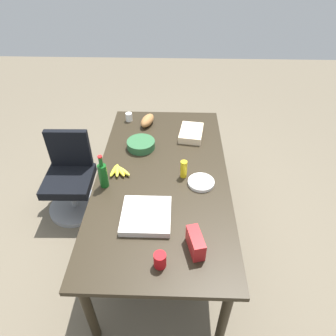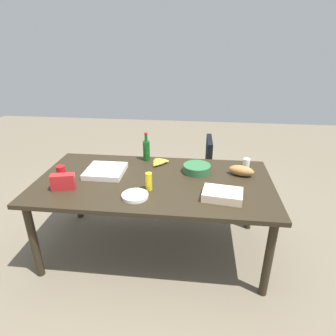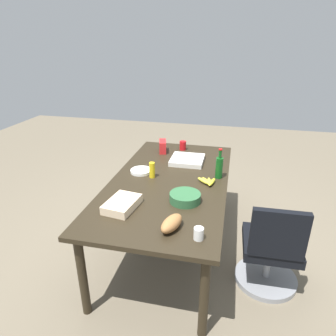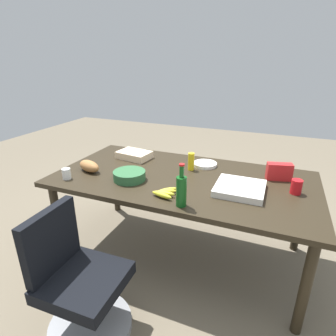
# 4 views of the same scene
# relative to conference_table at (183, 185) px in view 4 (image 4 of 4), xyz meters

# --- Properties ---
(ground_plane) EXTENTS (10.00, 10.00, 0.00)m
(ground_plane) POSITION_rel_conference_table_xyz_m (0.00, 0.00, -0.72)
(ground_plane) COLOR #706451
(conference_table) EXTENTS (2.17, 1.13, 0.79)m
(conference_table) POSITION_rel_conference_table_xyz_m (0.00, 0.00, 0.00)
(conference_table) COLOR black
(conference_table) RESTS_ON ground
(office_chair) EXTENTS (0.56, 0.56, 0.88)m
(office_chair) POSITION_rel_conference_table_xyz_m (-0.36, -0.98, -0.38)
(office_chair) COLOR gray
(office_chair) RESTS_ON ground
(salad_bowl) EXTENTS (0.31, 0.31, 0.08)m
(salad_bowl) POSITION_rel_conference_table_xyz_m (-0.39, -0.22, 0.11)
(salad_bowl) COLOR #2D6138
(salad_bowl) RESTS_ON conference_table
(paper_plate_stack) EXTENTS (0.23, 0.23, 0.03)m
(paper_plate_stack) POSITION_rel_conference_table_xyz_m (0.11, 0.33, 0.09)
(paper_plate_stack) COLOR white
(paper_plate_stack) RESTS_ON conference_table
(sheet_cake) EXTENTS (0.35, 0.26, 0.07)m
(sheet_cake) POSITION_rel_conference_table_xyz_m (-0.61, 0.26, 0.11)
(sheet_cake) COLOR beige
(sheet_cake) RESTS_ON conference_table
(paper_cup) EXTENTS (0.09, 0.09, 0.09)m
(paper_cup) POSITION_rel_conference_table_xyz_m (-0.89, -0.40, 0.12)
(paper_cup) COLOR white
(paper_cup) RESTS_ON conference_table
(pizza_box) EXTENTS (0.36, 0.36, 0.05)m
(pizza_box) POSITION_rel_conference_table_xyz_m (0.49, -0.10, 0.10)
(pizza_box) COLOR silver
(pizza_box) RESTS_ON conference_table
(chip_bag_red) EXTENTS (0.21, 0.13, 0.14)m
(chip_bag_red) POSITION_rel_conference_table_xyz_m (0.75, 0.25, 0.14)
(chip_bag_red) COLOR red
(chip_bag_red) RESTS_ON conference_table
(wine_bottle) EXTENTS (0.08, 0.08, 0.31)m
(wine_bottle) POSITION_rel_conference_table_xyz_m (0.15, -0.47, 0.19)
(wine_bottle) COLOR #13511A
(wine_bottle) RESTS_ON conference_table
(banana_bunch) EXTENTS (0.18, 0.19, 0.04)m
(banana_bunch) POSITION_rel_conference_table_xyz_m (-0.01, -0.38, 0.10)
(banana_bunch) COLOR yellow
(banana_bunch) RESTS_ON conference_table
(mustard_bottle) EXTENTS (0.06, 0.06, 0.16)m
(mustard_bottle) POSITION_rel_conference_table_xyz_m (0.01, 0.18, 0.15)
(mustard_bottle) COLOR yellow
(mustard_bottle) RESTS_ON conference_table
(red_solo_cup) EXTENTS (0.10, 0.10, 0.11)m
(red_solo_cup) POSITION_rel_conference_table_xyz_m (0.88, 0.03, 0.13)
(red_solo_cup) COLOR red
(red_solo_cup) RESTS_ON conference_table
(bread_loaf) EXTENTS (0.26, 0.18, 0.10)m
(bread_loaf) POSITION_rel_conference_table_xyz_m (-0.81, -0.19, 0.12)
(bread_loaf) COLOR #A8703E
(bread_loaf) RESTS_ON conference_table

